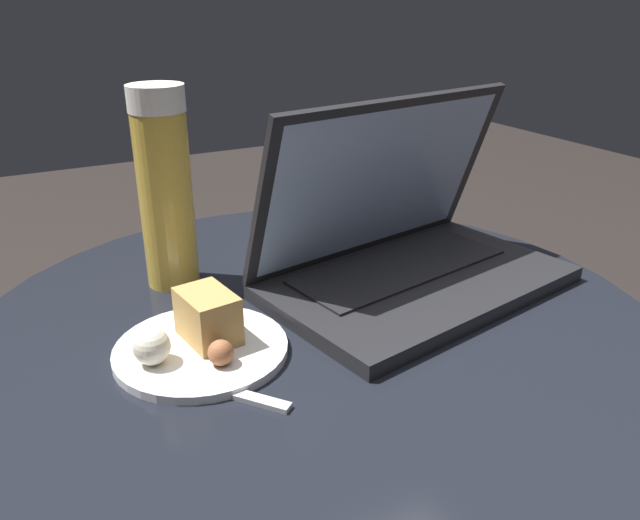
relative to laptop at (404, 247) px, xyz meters
The scene contains 5 objects.
table 0.22m from the laptop, 167.36° to the right, with size 0.75×0.75×0.56m.
laptop is the anchor object (origin of this frame).
beer_glass 0.29m from the laptop, 151.14° to the left, with size 0.06×0.06×0.24m.
snack_plate 0.28m from the laptop, behind, with size 0.17×0.17×0.06m.
fork 0.31m from the laptop, 163.63° to the right, with size 0.12×0.15×0.00m.
Camera 1 is at (-0.28, -0.53, 0.89)m, focal length 35.00 mm.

